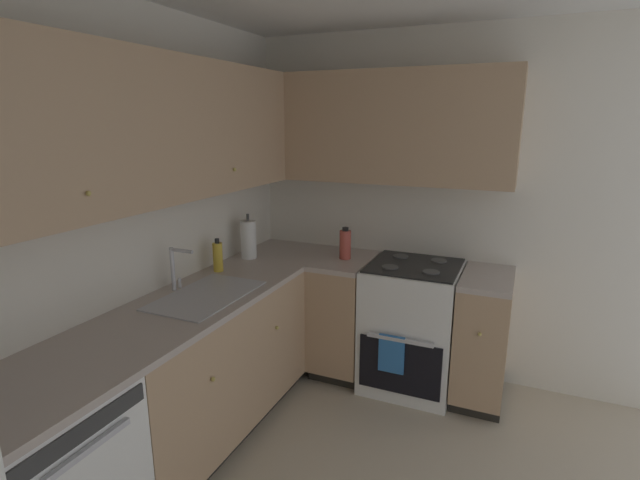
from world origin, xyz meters
name	(u,v)px	position (x,y,z in m)	size (l,w,h in m)	color
wall_back	(88,249)	(0.00, 1.47, 1.24)	(3.65, 0.05, 2.47)	silver
wall_right	(449,210)	(1.80, 0.00, 1.24)	(0.05, 3.00, 2.47)	silver
lower_cabinets_back	(204,369)	(0.43, 1.15, 0.43)	(1.49, 0.62, 0.85)	tan
countertop_back	(200,299)	(0.42, 1.15, 0.87)	(2.70, 0.60, 0.04)	#B7A89E
lower_cabinets_right	(404,327)	(1.48, 0.21, 0.43)	(0.62, 1.33, 0.85)	tan
countertop_right	(407,268)	(1.47, 0.21, 0.87)	(0.60, 1.33, 0.03)	#B7A89E
oven_range	(412,325)	(1.49, 0.16, 0.45)	(0.68, 0.62, 1.04)	white
upper_cabinets_back	(145,130)	(0.26, 1.29, 1.81)	(2.38, 0.34, 0.74)	tan
upper_cabinets_right	(375,128)	(1.61, 0.51, 1.81)	(0.32, 1.88, 0.74)	tan
sink	(207,302)	(0.45, 1.12, 0.85)	(0.66, 0.40, 0.10)	#B7B7BC
faucet	(176,266)	(0.45, 1.33, 1.04)	(0.07, 0.16, 0.26)	silver
soap_bottle	(218,257)	(0.86, 1.33, 0.99)	(0.06, 0.06, 0.22)	gold
paper_towel_roll	(249,239)	(1.21, 1.31, 1.03)	(0.11, 0.11, 0.34)	white
oil_bottle	(345,244)	(1.47, 0.66, 0.99)	(0.08, 0.08, 0.23)	#BF4C3F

